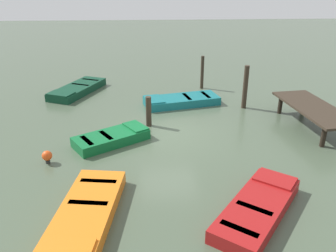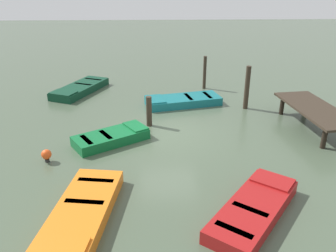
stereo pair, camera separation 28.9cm
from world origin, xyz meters
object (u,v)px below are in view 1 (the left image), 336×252
rowboat_green (112,138)px  mooring_piling_center (149,111)px  dock_segment (314,109)px  rowboat_teal (181,100)px  marker_buoy (47,156)px  rowboat_red (258,208)px  mooring_piling_mid_left (245,87)px  rowboat_orange (85,216)px  rowboat_dark_green (77,89)px  mooring_piling_mid_right (202,72)px

rowboat_green → mooring_piling_center: mooring_piling_center is taller
dock_segment → rowboat_teal: bearing=-127.3°
rowboat_teal → marker_buoy: 7.85m
dock_segment → rowboat_teal: 6.36m
rowboat_red → mooring_piling_mid_left: 8.64m
mooring_piling_mid_left → rowboat_teal: bearing=-102.0°
rowboat_orange → marker_buoy: size_ratio=8.71×
dock_segment → rowboat_dark_green: size_ratio=1.12×
mooring_piling_center → mooring_piling_mid_left: (-1.99, 4.78, 0.40)m
rowboat_green → mooring_piling_mid_right: (-7.00, 4.63, 0.74)m
rowboat_red → rowboat_green: same height
rowboat_orange → mooring_piling_mid_right: 12.87m
rowboat_teal → marker_buoy: marker_buoy is taller
mooring_piling_center → mooring_piling_mid_right: bearing=149.6°
dock_segment → rowboat_teal: size_ratio=1.17×
rowboat_teal → mooring_piling_center: (2.64, -1.68, 0.46)m
rowboat_green → mooring_piling_mid_left: 7.28m
mooring_piling_mid_left → dock_segment: bearing=42.5°
rowboat_red → rowboat_orange: bearing=128.3°
mooring_piling_center → mooring_piling_mid_right: size_ratio=0.71×
rowboat_dark_green → marker_buoy: 8.06m
mooring_piling_mid_left → marker_buoy: 9.88m
rowboat_orange → mooring_piling_mid_right: (-11.87, 4.92, 0.74)m
rowboat_red → marker_buoy: (-3.26, -6.60, 0.07)m
mooring_piling_mid_left → marker_buoy: mooring_piling_mid_left is taller
dock_segment → rowboat_orange: bearing=-63.1°
dock_segment → marker_buoy: size_ratio=9.73×
mooring_piling_mid_right → rowboat_orange: bearing=-22.5°
rowboat_dark_green → rowboat_green: size_ratio=1.33×
dock_segment → mooring_piling_center: mooring_piling_center is taller
dock_segment → marker_buoy: 11.06m
mooring_piling_center → marker_buoy: size_ratio=2.81×
rowboat_dark_green → rowboat_green: bearing=44.6°
mooring_piling_center → rowboat_dark_green: bearing=-140.7°
rowboat_teal → rowboat_orange: (9.14, -3.44, -0.00)m
rowboat_orange → marker_buoy: 3.82m
rowboat_red → mooring_piling_center: size_ratio=2.74×
dock_segment → rowboat_orange: size_ratio=1.12×
rowboat_red → mooring_piling_mid_left: (-8.41, 1.80, 0.86)m
rowboat_dark_green → mooring_piling_mid_right: bearing=117.3°
rowboat_teal → rowboat_red: bearing=84.8°
dock_segment → rowboat_orange: 10.70m
rowboat_teal → mooring_piling_center: bearing=44.3°
mooring_piling_mid_left → mooring_piling_mid_right: mooring_piling_mid_left is taller
rowboat_green → mooring_piling_center: bearing=15.2°
rowboat_green → rowboat_orange: size_ratio=0.75×
rowboat_teal → marker_buoy: (5.80, -5.29, 0.07)m
rowboat_dark_green → rowboat_orange: size_ratio=0.99×
rowboat_teal → mooring_piling_center: size_ratio=2.97×
dock_segment → mooring_piling_mid_right: bearing=-152.9°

